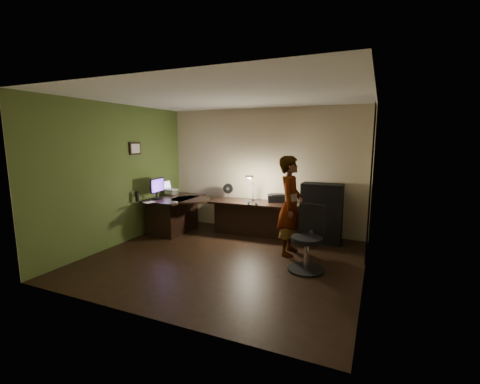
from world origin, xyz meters
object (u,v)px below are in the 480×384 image
at_px(person, 290,206).
at_px(desk_right, 254,218).
at_px(monitor, 157,191).
at_px(cabinet, 321,213).
at_px(desk_left, 175,215).
at_px(office_chair, 307,239).

bearing_deg(person, desk_right, 47.07).
bearing_deg(monitor, desk_right, 18.22).
height_order(cabinet, person, person).
relative_size(desk_right, cabinet, 1.62).
relative_size(monitor, person, 0.27).
distance_m(cabinet, person, 1.02).
bearing_deg(monitor, cabinet, 9.94).
xyz_separation_m(desk_left, desk_right, (1.68, 0.50, -0.03)).
bearing_deg(cabinet, desk_right, -178.26).
bearing_deg(desk_left, monitor, -127.08).
relative_size(desk_left, office_chair, 1.31).
distance_m(desk_left, monitor, 0.68).
height_order(desk_right, monitor, monitor).
height_order(desk_left, desk_right, desk_left).
xyz_separation_m(office_chair, person, (-0.44, 0.64, 0.37)).
bearing_deg(monitor, desk_left, 48.61).
xyz_separation_m(desk_right, person, (1.00, -0.83, 0.52)).
bearing_deg(office_chair, monitor, 174.93).
height_order(desk_left, office_chair, office_chair).
relative_size(desk_right, person, 1.09).
height_order(office_chair, person, person).
bearing_deg(person, desk_left, 79.69).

